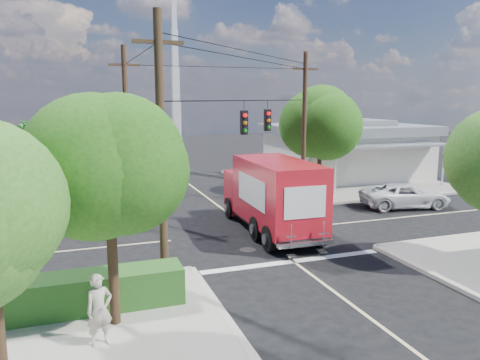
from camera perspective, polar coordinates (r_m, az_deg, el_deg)
name	(u,v)px	position (r m, az deg, el deg)	size (l,w,h in m)	color
ground	(254,232)	(22.43, 1.70, -6.38)	(120.00, 120.00, 0.00)	black
sidewalk_ne	(335,181)	(36.67, 11.53, -0.06)	(14.12, 14.12, 0.14)	gray
sidewalk_nw	(26,201)	(31.74, -24.61, -2.31)	(14.12, 14.12, 0.14)	gray
road_markings	(266,241)	(21.12, 3.15, -7.41)	(32.00, 32.00, 0.01)	beige
building_ne	(347,149)	(38.12, 12.91, 3.68)	(11.80, 10.20, 4.50)	silver
building_nw	(7,164)	(33.08, -26.57, 1.79)	(10.80, 10.20, 4.30)	beige
radio_tower	(176,106)	(40.93, -7.80, 8.90)	(0.80, 0.80, 17.00)	silver
tree_sw_front	(109,174)	(12.72, -15.68, 0.70)	(3.88, 3.78, 6.03)	#422D1C
tree_ne_front	(321,122)	(30.77, 9.85, 6.92)	(4.21, 4.14, 6.66)	#422D1C
tree_ne_back	(338,129)	(34.00, 11.87, 6.15)	(3.77, 3.66, 5.82)	#422D1C
palm_nw_front	(80,121)	(27.62, -18.93, 6.79)	(3.01, 3.08, 5.59)	#422D1C
palm_nw_back	(43,127)	(29.18, -22.87, 5.96)	(3.01, 3.08, 5.19)	#422D1C
utility_poles	(212,133)	(22.61, -3.47, 5.79)	(12.00, 10.68, 9.00)	#473321
picket_fence	(83,283)	(15.53, -18.58, -11.78)	(5.94, 0.06, 1.00)	silver
hedge_sw	(76,293)	(14.79, -19.32, -12.91)	(6.20, 1.20, 1.10)	#234F1C
vending_boxes	(314,187)	(30.42, 8.97, -0.82)	(1.90, 0.50, 1.10)	#A11E1A
delivery_truck	(271,195)	(22.15, 3.85, -1.84)	(2.85, 8.22, 3.52)	black
parked_car	(405,195)	(28.95, 19.49, -1.78)	(2.36, 5.11, 1.42)	silver
pedestrian	(99,310)	(12.64, -16.77, -14.92)	(0.68, 0.44, 1.85)	#B7AB9C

